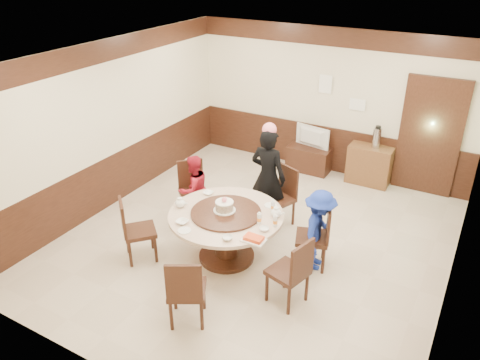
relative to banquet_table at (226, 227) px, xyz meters
The scene contains 30 objects.
room 0.85m from the banquet_table, 73.87° to the left, with size 6.00×6.04×2.84m.
banquet_table is the anchor object (origin of this frame).
chair_0 1.26m from the banquet_table, 21.64° to the left, with size 0.57×0.56×0.97m.
chair_1 1.28m from the banquet_table, 78.35° to the left, with size 0.57×0.58×0.97m.
chair_2 1.31m from the banquet_table, 146.05° to the left, with size 0.62×0.62×0.97m.
chair_3 1.28m from the banquet_table, 150.67° to the right, with size 0.62×0.62×0.97m.
chair_4 1.37m from the banquet_table, 79.45° to the right, with size 0.60×0.60×0.97m.
chair_5 1.26m from the banquet_table, 19.85° to the right, with size 0.55×0.54×0.97m.
person_standing 1.22m from the banquet_table, 86.75° to the left, with size 0.60×0.39×1.64m, color black.
person_red 1.20m from the banquet_table, 147.05° to the left, with size 0.56×0.44×1.15m, color #A91628.
person_blue 1.30m from the banquet_table, 20.64° to the left, with size 0.78×0.45×1.20m, color #172D97.
birthday_cake 0.32m from the banquet_table, 151.11° to the left, with size 0.32×0.32×0.21m.
teapot_left 0.74m from the banquet_table, 166.58° to the right, with size 0.17×0.15×0.13m, color white.
teapot_right 0.75m from the banquet_table, 22.92° to the left, with size 0.17×0.15×0.13m, color white.
bowl_0 0.68m from the banquet_table, 145.76° to the left, with size 0.15×0.15×0.04m, color white.
bowl_1 0.69m from the banquet_table, 57.45° to the right, with size 0.14×0.14×0.04m, color white.
bowl_2 0.68m from the banquet_table, 127.45° to the right, with size 0.16×0.16×0.04m, color white.
bowl_3 0.71m from the banquet_table, 10.59° to the right, with size 0.13×0.13×0.04m, color white.
saucer_near 0.73m from the banquet_table, 111.04° to the right, with size 0.18×0.18×0.01m, color white.
saucer_far 0.71m from the banquet_table, 48.01° to the left, with size 0.18×0.18×0.01m, color white.
shrimp_platter 0.80m from the banquet_table, 31.75° to the right, with size 0.30×0.20×0.06m.
bottle_0 0.61m from the banquet_table, ahead, with size 0.06×0.06×0.16m, color white.
bottle_1 0.80m from the banquet_table, ahead, with size 0.06×0.06×0.16m, color white.
bottle_2 0.73m from the banquet_table, 34.90° to the left, with size 0.06×0.06×0.16m, color white.
tv_stand 3.38m from the banquet_table, 91.21° to the left, with size 0.85×0.45×0.50m, color #32190F.
television 3.37m from the banquet_table, 91.21° to the left, with size 0.74×0.10×0.42m, color gray.
side_cabinet 3.58m from the banquet_table, 71.58° to the left, with size 0.80×0.40×0.75m, color brown.
thermos 3.62m from the banquet_table, 70.55° to the left, with size 0.15×0.15×0.38m, color silver.
notice_left 3.77m from the banquet_table, 88.84° to the left, with size 0.25×0.00×0.35m, color white.
notice_right 3.75m from the banquet_table, 78.56° to the left, with size 0.30×0.00×0.22m, color white.
Camera 1 is at (2.75, -5.41, 4.13)m, focal length 35.00 mm.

